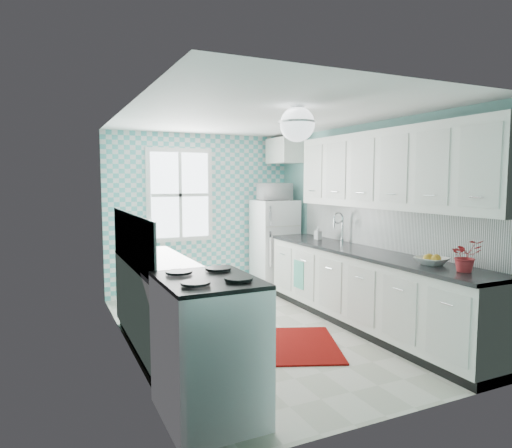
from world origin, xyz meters
name	(u,v)px	position (x,y,z in m)	size (l,w,h in m)	color
floor	(261,332)	(0.00, 0.00, -0.01)	(3.00, 4.40, 0.02)	beige
ceiling	(261,115)	(0.00, 0.00, 2.51)	(3.00, 4.40, 0.02)	white
wall_back	(201,213)	(0.00, 2.21, 1.25)	(3.00, 0.02, 2.50)	#6CA59E
wall_front	(396,254)	(0.00, -2.21, 1.25)	(3.00, 0.02, 2.50)	#6CA59E
wall_left	(128,232)	(-1.51, 0.00, 1.25)	(0.02, 4.40, 2.50)	#6CA59E
wall_right	(366,221)	(1.51, 0.00, 1.25)	(0.02, 4.40, 2.50)	#6CA59E
accent_wall	(201,214)	(0.00, 2.19, 1.25)	(3.00, 0.01, 2.50)	#59C1BE
window	(180,195)	(-0.35, 2.16, 1.55)	(1.04, 0.05, 1.44)	white
backsplash_right	(386,228)	(1.49, -0.40, 1.20)	(0.02, 3.60, 0.51)	white
backsplash_left	(131,239)	(-1.49, -0.07, 1.20)	(0.02, 2.15, 0.51)	white
upper_cabinets_right	(389,170)	(1.33, -0.60, 1.90)	(0.33, 3.20, 0.90)	silver
upper_cabinet_fridge	(284,151)	(1.30, 1.83, 2.25)	(0.40, 0.74, 0.40)	silver
ceiling_light	(297,124)	(0.00, -0.80, 2.32)	(0.34, 0.34, 0.35)	silver
base_cabinets_right	(365,291)	(1.20, -0.40, 0.45)	(0.60, 3.60, 0.90)	white
countertop_right	(365,252)	(1.19, -0.40, 0.92)	(0.63, 3.60, 0.04)	black
base_cabinets_left	(161,308)	(-1.20, -0.07, 0.45)	(0.60, 2.15, 0.90)	white
countertop_left	(162,263)	(-1.19, -0.07, 0.92)	(0.63, 2.15, 0.04)	black
fridge	(275,245)	(1.11, 1.79, 0.73)	(0.63, 0.64, 1.46)	white
stove	(209,345)	(-1.20, -1.56, 0.55)	(0.69, 0.87, 1.05)	white
sink	(330,244)	(1.20, 0.35, 0.93)	(0.55, 0.46, 0.53)	silver
rug	(300,345)	(0.18, -0.60, 0.01)	(0.78, 1.12, 0.02)	#7F0207
dish_towel	(299,275)	(0.89, 0.64, 0.48)	(0.02, 0.26, 0.38)	#70BEB2
fruit_bowl	(432,261)	(1.20, -1.41, 0.98)	(0.31, 0.31, 0.08)	white
potted_plant	(466,256)	(1.20, -1.81, 1.09)	(0.27, 0.24, 0.30)	red
soap_bottle	(318,233)	(1.25, 0.73, 1.03)	(0.08, 0.08, 0.18)	#8FA7B9
microwave	(275,192)	(1.11, 1.79, 1.59)	(0.49, 0.34, 0.27)	silver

